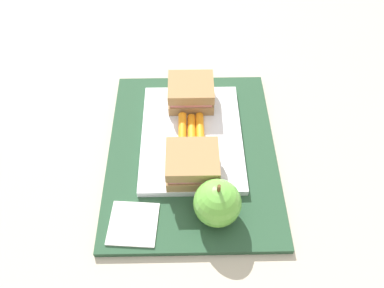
% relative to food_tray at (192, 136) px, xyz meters
% --- Properties ---
extents(ground_plane, '(2.40, 2.40, 0.00)m').
position_rel_food_tray_xyz_m(ground_plane, '(0.03, 0.00, -0.02)').
color(ground_plane, '#B7AD99').
extents(lunchbag_mat, '(0.36, 0.28, 0.01)m').
position_rel_food_tray_xyz_m(lunchbag_mat, '(0.03, 0.00, -0.01)').
color(lunchbag_mat, '#284C33').
rests_on(lunchbag_mat, ground_plane).
extents(food_tray, '(0.23, 0.17, 0.01)m').
position_rel_food_tray_xyz_m(food_tray, '(0.00, 0.00, 0.00)').
color(food_tray, white).
rests_on(food_tray, lunchbag_mat).
extents(sandwich_half_left, '(0.07, 0.08, 0.04)m').
position_rel_food_tray_xyz_m(sandwich_half_left, '(-0.08, 0.00, 0.03)').
color(sandwich_half_left, '#9E7A4C').
rests_on(sandwich_half_left, food_tray).
extents(sandwich_half_right, '(0.07, 0.08, 0.04)m').
position_rel_food_tray_xyz_m(sandwich_half_right, '(0.08, 0.00, 0.03)').
color(sandwich_half_right, '#9E7A4C').
rests_on(sandwich_half_right, food_tray).
extents(carrot_sticks_bundle, '(0.08, 0.04, 0.02)m').
position_rel_food_tray_xyz_m(carrot_sticks_bundle, '(0.00, -0.00, 0.01)').
color(carrot_sticks_bundle, orange).
rests_on(carrot_sticks_bundle, food_tray).
extents(apple, '(0.07, 0.07, 0.08)m').
position_rel_food_tray_xyz_m(apple, '(0.15, 0.03, 0.03)').
color(apple, '#66B742').
rests_on(apple, lunchbag_mat).
extents(paper_napkin, '(0.08, 0.08, 0.00)m').
position_rel_food_tray_xyz_m(paper_napkin, '(0.16, -0.09, -0.00)').
color(paper_napkin, white).
rests_on(paper_napkin, lunchbag_mat).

